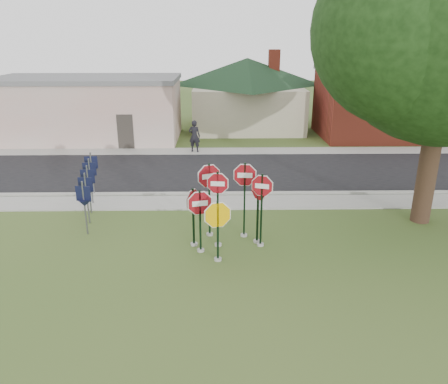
{
  "coord_description": "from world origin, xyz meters",
  "views": [
    {
      "loc": [
        -0.33,
        -11.88,
        6.73
      ],
      "look_at": [
        -0.09,
        2.0,
        1.76
      ],
      "focal_mm": 35.0,
      "sensor_mm": 36.0,
      "label": 1
    }
  ],
  "objects_px": {
    "stop_sign_center": "(218,199)",
    "pedestrian": "(194,136)",
    "stop_sign_yellow": "(218,223)",
    "stop_sign_left": "(200,213)"
  },
  "relations": [
    {
      "from": "stop_sign_yellow",
      "to": "stop_sign_left",
      "type": "relative_size",
      "value": 0.95
    },
    {
      "from": "stop_sign_center",
      "to": "stop_sign_left",
      "type": "xyz_separation_m",
      "value": [
        -0.58,
        -0.41,
        -0.31
      ]
    },
    {
      "from": "stop_sign_yellow",
      "to": "stop_sign_left",
      "type": "distance_m",
      "value": 0.85
    },
    {
      "from": "stop_sign_yellow",
      "to": "pedestrian",
      "type": "bearing_deg",
      "value": 95.66
    },
    {
      "from": "stop_sign_center",
      "to": "pedestrian",
      "type": "distance_m",
      "value": 12.74
    },
    {
      "from": "stop_sign_center",
      "to": "pedestrian",
      "type": "bearing_deg",
      "value": 96.17
    },
    {
      "from": "stop_sign_left",
      "to": "pedestrian",
      "type": "bearing_deg",
      "value": 93.47
    },
    {
      "from": "stop_sign_yellow",
      "to": "pedestrian",
      "type": "height_order",
      "value": "stop_sign_yellow"
    },
    {
      "from": "stop_sign_yellow",
      "to": "pedestrian",
      "type": "distance_m",
      "value": 13.75
    },
    {
      "from": "stop_sign_center",
      "to": "stop_sign_left",
      "type": "relative_size",
      "value": 1.2
    }
  ]
}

